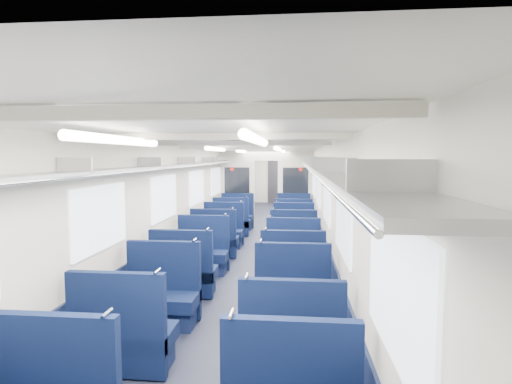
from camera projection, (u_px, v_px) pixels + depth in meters
name	position (u px, v px, depth m)	size (l,w,h in m)	color
floor	(259.00, 244.00, 9.84)	(2.80, 18.00, 0.01)	black
ceiling	(259.00, 147.00, 9.63)	(2.80, 18.00, 0.01)	silver
wall_left	(202.00, 196.00, 9.86)	(0.02, 18.00, 2.35)	beige
dado_left	(203.00, 229.00, 9.94)	(0.03, 17.90, 0.70)	#0F1834
wall_right	(318.00, 197.00, 9.60)	(0.02, 18.00, 2.35)	beige
dado_right	(317.00, 231.00, 9.67)	(0.03, 17.90, 0.70)	#0F1834
wall_far	(276.00, 177.00, 18.66)	(2.80, 0.02, 2.35)	beige
luggage_rack_left	(209.00, 163.00, 9.78)	(0.36, 17.40, 0.18)	#B2B5BA
luggage_rack_right	(310.00, 163.00, 9.55)	(0.36, 17.40, 0.18)	#B2B5BA
windows	(257.00, 188.00, 9.26)	(2.78, 15.60, 0.75)	white
ceiling_fittings	(258.00, 149.00, 9.38)	(2.70, 16.06, 0.11)	beige
end_door	(276.00, 181.00, 18.61)	(0.75, 0.06, 2.00)	black
bulkhead	(266.00, 186.00, 12.14)	(2.80, 0.10, 2.35)	beige
seat_4	(123.00, 339.00, 4.01)	(0.96, 0.53, 1.08)	#0D193F
seat_5	(292.00, 350.00, 3.78)	(0.96, 0.53, 1.08)	#0D193F
seat_6	(161.00, 298.00, 5.15)	(0.96, 0.53, 1.08)	#0D193F
seat_7	(292.00, 302.00, 5.04)	(0.96, 0.53, 1.08)	#0D193F
seat_8	(184.00, 274.00, 6.20)	(0.96, 0.53, 1.08)	#0D193F
seat_9	(293.00, 275.00, 6.16)	(0.96, 0.53, 1.08)	#0D193F
seat_10	(202.00, 255.00, 7.45)	(0.96, 0.53, 1.08)	#0D193F
seat_11	(293.00, 259.00, 7.12)	(0.96, 0.53, 1.08)	#0D193F
seat_12	(215.00, 242.00, 8.59)	(0.96, 0.53, 1.08)	#0D193F
seat_13	(293.00, 243.00, 8.46)	(0.96, 0.53, 1.08)	#0D193F
seat_14	(223.00, 233.00, 9.60)	(0.96, 0.53, 1.08)	#0D193F
seat_15	(293.00, 234.00, 9.47)	(0.96, 0.53, 1.08)	#0D193F
seat_16	(232.00, 223.00, 10.90)	(0.96, 0.53, 1.08)	#0D193F
seat_17	(294.00, 225.00, 10.59)	(0.96, 0.53, 1.08)	#0D193F
seat_18	(237.00, 218.00, 11.91)	(0.96, 0.53, 1.08)	#0D193F
seat_19	(294.00, 218.00, 11.90)	(0.96, 0.53, 1.08)	#0D193F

